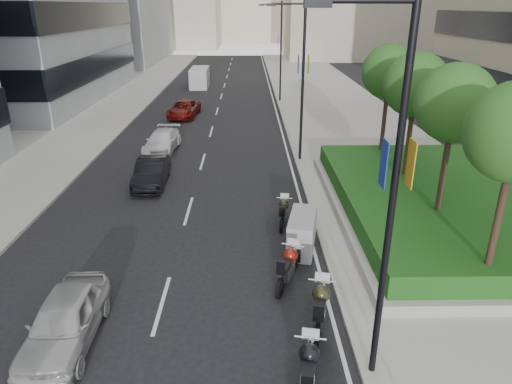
{
  "coord_description": "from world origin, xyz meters",
  "views": [
    {
      "loc": [
        1.23,
        -7.86,
        8.63
      ],
      "look_at": [
        1.52,
        8.29,
        2.0
      ],
      "focal_mm": 32.0,
      "sensor_mm": 36.0,
      "label": 1
    }
  ],
  "objects_px": {
    "lamp_post_0": "(387,188)",
    "motorcycle_5": "(302,233)",
    "motorcycle_3": "(320,308)",
    "car_c": "(162,141)",
    "car_a": "(65,320)",
    "delivery_van": "(200,78)",
    "motorcycle_6": "(283,212)",
    "motorcycle_4": "(288,266)",
    "car_b": "(151,172)",
    "lamp_post_1": "(300,74)",
    "motorcycle_2": "(308,371)",
    "car_d": "(184,109)",
    "lamp_post_2": "(279,47)"
  },
  "relations": [
    {
      "from": "lamp_post_0",
      "to": "motorcycle_5",
      "type": "distance_m",
      "value": 7.79
    },
    {
      "from": "motorcycle_3",
      "to": "car_c",
      "type": "relative_size",
      "value": 0.55
    },
    {
      "from": "motorcycle_3",
      "to": "car_a",
      "type": "height_order",
      "value": "car_a"
    },
    {
      "from": "motorcycle_5",
      "to": "delivery_van",
      "type": "relative_size",
      "value": 0.48
    },
    {
      "from": "motorcycle_5",
      "to": "motorcycle_6",
      "type": "relative_size",
      "value": 1.21
    },
    {
      "from": "motorcycle_4",
      "to": "car_b",
      "type": "distance_m",
      "value": 11.09
    },
    {
      "from": "car_c",
      "to": "delivery_van",
      "type": "bearing_deg",
      "value": 93.92
    },
    {
      "from": "lamp_post_0",
      "to": "motorcycle_6",
      "type": "bearing_deg",
      "value": 99.61
    },
    {
      "from": "lamp_post_0",
      "to": "lamp_post_1",
      "type": "relative_size",
      "value": 1.0
    },
    {
      "from": "car_b",
      "to": "car_c",
      "type": "bearing_deg",
      "value": 92.97
    },
    {
      "from": "lamp_post_1",
      "to": "motorcycle_6",
      "type": "bearing_deg",
      "value": -99.78
    },
    {
      "from": "motorcycle_6",
      "to": "delivery_van",
      "type": "distance_m",
      "value": 35.73
    },
    {
      "from": "motorcycle_2",
      "to": "motorcycle_4",
      "type": "xyz_separation_m",
      "value": [
        -0.09,
        4.67,
        -0.01
      ]
    },
    {
      "from": "car_d",
      "to": "delivery_van",
      "type": "distance_m",
      "value": 14.78
    },
    {
      "from": "motorcycle_2",
      "to": "motorcycle_4",
      "type": "height_order",
      "value": "motorcycle_2"
    },
    {
      "from": "motorcycle_6",
      "to": "delivery_van",
      "type": "height_order",
      "value": "delivery_van"
    },
    {
      "from": "lamp_post_1",
      "to": "lamp_post_2",
      "type": "relative_size",
      "value": 1.0
    },
    {
      "from": "lamp_post_0",
      "to": "motorcycle_3",
      "type": "height_order",
      "value": "lamp_post_0"
    },
    {
      "from": "lamp_post_2",
      "to": "motorcycle_4",
      "type": "height_order",
      "value": "lamp_post_2"
    },
    {
      "from": "lamp_post_1",
      "to": "delivery_van",
      "type": "relative_size",
      "value": 1.78
    },
    {
      "from": "lamp_post_2",
      "to": "motorcycle_4",
      "type": "xyz_separation_m",
      "value": [
        -1.62,
        -30.85,
        -4.45
      ]
    },
    {
      "from": "motorcycle_5",
      "to": "delivery_van",
      "type": "distance_m",
      "value": 37.99
    },
    {
      "from": "motorcycle_3",
      "to": "motorcycle_6",
      "type": "distance_m",
      "value": 6.73
    },
    {
      "from": "lamp_post_2",
      "to": "motorcycle_2",
      "type": "height_order",
      "value": "lamp_post_2"
    },
    {
      "from": "car_b",
      "to": "motorcycle_3",
      "type": "bearing_deg",
      "value": -60.12
    },
    {
      "from": "motorcycle_3",
      "to": "delivery_van",
      "type": "bearing_deg",
      "value": 22.42
    },
    {
      "from": "lamp_post_0",
      "to": "motorcycle_2",
      "type": "height_order",
      "value": "lamp_post_0"
    },
    {
      "from": "lamp_post_0",
      "to": "delivery_van",
      "type": "relative_size",
      "value": 1.78
    },
    {
      "from": "car_c",
      "to": "car_a",
      "type": "bearing_deg",
      "value": -84.57
    },
    {
      "from": "car_b",
      "to": "delivery_van",
      "type": "relative_size",
      "value": 0.82
    },
    {
      "from": "lamp_post_0",
      "to": "car_d",
      "type": "xyz_separation_m",
      "value": [
        -8.25,
        28.85,
        -4.42
      ]
    },
    {
      "from": "motorcycle_3",
      "to": "car_a",
      "type": "distance_m",
      "value": 7.04
    },
    {
      "from": "motorcycle_4",
      "to": "delivery_van",
      "type": "bearing_deg",
      "value": 31.16
    },
    {
      "from": "lamp_post_0",
      "to": "lamp_post_2",
      "type": "xyz_separation_m",
      "value": [
        0.0,
        35.0,
        0.0
      ]
    },
    {
      "from": "motorcycle_6",
      "to": "car_d",
      "type": "bearing_deg",
      "value": 28.18
    },
    {
      "from": "lamp_post_1",
      "to": "motorcycle_3",
      "type": "height_order",
      "value": "lamp_post_1"
    },
    {
      "from": "delivery_van",
      "to": "car_a",
      "type": "bearing_deg",
      "value": -90.01
    },
    {
      "from": "motorcycle_3",
      "to": "motorcycle_5",
      "type": "height_order",
      "value": "motorcycle_5"
    },
    {
      "from": "lamp_post_1",
      "to": "motorcycle_3",
      "type": "xyz_separation_m",
      "value": [
        -0.9,
        -15.13,
        -4.42
      ]
    },
    {
      "from": "car_b",
      "to": "motorcycle_6",
      "type": "bearing_deg",
      "value": -37.77
    },
    {
      "from": "motorcycle_2",
      "to": "car_b",
      "type": "bearing_deg",
      "value": 35.0
    },
    {
      "from": "car_c",
      "to": "delivery_van",
      "type": "xyz_separation_m",
      "value": [
        0.02,
        24.4,
        0.35
      ]
    },
    {
      "from": "lamp_post_1",
      "to": "car_c",
      "type": "height_order",
      "value": "lamp_post_1"
    },
    {
      "from": "lamp_post_0",
      "to": "motorcycle_3",
      "type": "relative_size",
      "value": 3.75
    },
    {
      "from": "motorcycle_5",
      "to": "delivery_van",
      "type": "height_order",
      "value": "delivery_van"
    },
    {
      "from": "lamp_post_2",
      "to": "motorcycle_6",
      "type": "bearing_deg",
      "value": -93.15
    },
    {
      "from": "delivery_van",
      "to": "lamp_post_1",
      "type": "bearing_deg",
      "value": -73.17
    },
    {
      "from": "car_b",
      "to": "delivery_van",
      "type": "height_order",
      "value": "delivery_van"
    },
    {
      "from": "lamp_post_1",
      "to": "motorcycle_6",
      "type": "relative_size",
      "value": 4.45
    },
    {
      "from": "car_b",
      "to": "car_d",
      "type": "xyz_separation_m",
      "value": [
        -0.34,
        15.57,
        -0.03
      ]
    }
  ]
}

